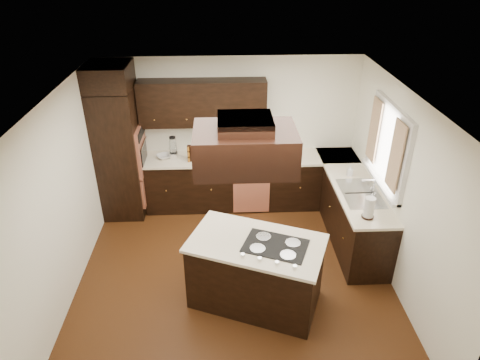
{
  "coord_description": "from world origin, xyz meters",
  "views": [
    {
      "loc": [
        -0.13,
        -4.54,
        4.02
      ],
      "look_at": [
        0.1,
        0.6,
        1.15
      ],
      "focal_mm": 32.0,
      "sensor_mm": 36.0,
      "label": 1
    }
  ],
  "objects_px": {
    "oven_column": "(120,154)",
    "spice_rack": "(197,153)",
    "island": "(256,273)",
    "range_hood": "(245,149)"
  },
  "relations": [
    {
      "from": "range_hood",
      "to": "spice_rack",
      "type": "bearing_deg",
      "value": 105.87
    },
    {
      "from": "spice_rack",
      "to": "oven_column",
      "type": "bearing_deg",
      "value": 179.98
    },
    {
      "from": "island",
      "to": "range_hood",
      "type": "distance_m",
      "value": 1.73
    },
    {
      "from": "range_hood",
      "to": "spice_rack",
      "type": "relative_size",
      "value": 3.28
    },
    {
      "from": "oven_column",
      "to": "range_hood",
      "type": "distance_m",
      "value": 3.13
    },
    {
      "from": "oven_column",
      "to": "spice_rack",
      "type": "height_order",
      "value": "oven_column"
    },
    {
      "from": "oven_column",
      "to": "spice_rack",
      "type": "xyz_separation_m",
      "value": [
        1.24,
        -0.01,
        -0.01
      ]
    },
    {
      "from": "oven_column",
      "to": "range_hood",
      "type": "bearing_deg",
      "value": -50.26
    },
    {
      "from": "range_hood",
      "to": "spice_rack",
      "type": "height_order",
      "value": "range_hood"
    },
    {
      "from": "island",
      "to": "range_hood",
      "type": "relative_size",
      "value": 1.45
    }
  ]
}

